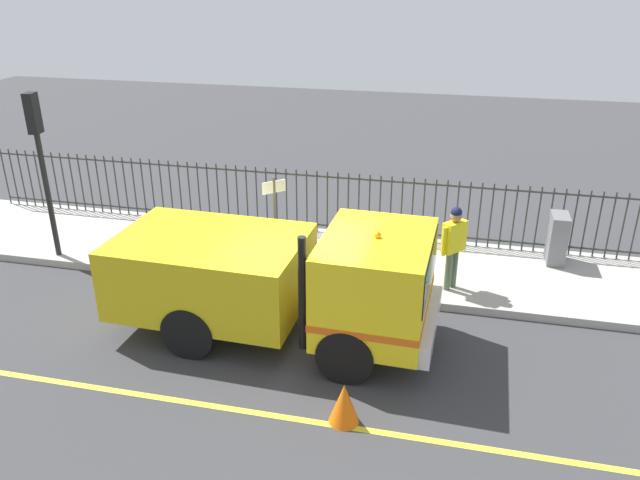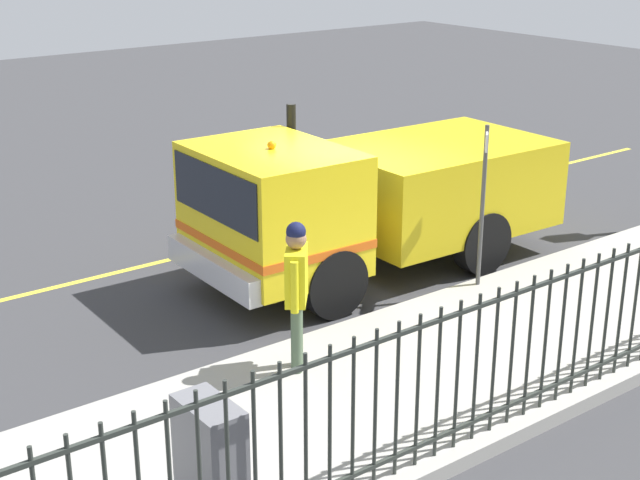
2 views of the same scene
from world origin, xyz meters
The scene contains 9 objects.
ground_plane centered at (0.00, 0.00, 0.00)m, with size 48.68×48.68×0.00m, color #38383A.
sidewalk_slab centered at (3.13, 0.00, 0.08)m, with size 3.16×22.13×0.17m, color #A3A099.
lane_marking centered at (-2.19, 0.00, 0.00)m, with size 0.12×19.92×0.01m, color yellow.
work_truck centered at (0.02, 0.04, 1.22)m, with size 2.51×5.85×2.47m.
worker_standing centered at (2.24, -2.70, 1.26)m, with size 0.53×0.50×1.78m.
iron_fence centered at (4.52, 0.00, 0.96)m, with size 0.04×18.85×1.57m.
utility_cabinet centered at (4.05, -4.91, 0.73)m, with size 0.68×0.37×1.12m, color slate.
traffic_cone centered at (-2.07, -1.34, 0.33)m, with size 0.46×0.46×0.66m, color orange.
street_sign centered at (1.71, 0.84, 1.60)m, with size 0.37×0.38×2.29m.
Camera 2 is at (10.03, -8.29, 5.15)m, focal length 52.02 mm.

